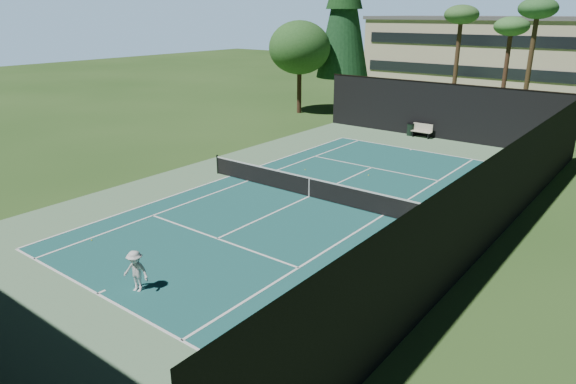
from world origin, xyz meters
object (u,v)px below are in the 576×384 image
at_px(park_bench, 422,130).
at_px(trash_bin, 411,129).
at_px(tennis_ball_b, 307,183).
at_px(tennis_ball_c, 369,175).
at_px(tennis_ball_d, 305,170).
at_px(tennis_ball_a, 92,240).
at_px(tennis_net, 309,186).
at_px(player, 136,271).

distance_m(park_bench, trash_bin, 0.95).
height_order(tennis_ball_b, trash_bin, trash_bin).
bearing_deg(tennis_ball_c, tennis_ball_d, -159.06).
xyz_separation_m(tennis_ball_b, tennis_ball_d, (-1.58, 1.98, -0.01)).
bearing_deg(tennis_ball_d, trash_bin, 85.53).
bearing_deg(tennis_ball_c, tennis_ball_b, -119.66).
bearing_deg(trash_bin, tennis_ball_c, -76.82).
distance_m(tennis_ball_a, park_bench, 25.39).
distance_m(tennis_net, player, 10.96).
relative_size(tennis_net, tennis_ball_d, 209.83).
bearing_deg(tennis_ball_b, player, -80.40).
bearing_deg(tennis_ball_a, player, -15.25).
xyz_separation_m(tennis_ball_b, trash_bin, (-0.63, 14.06, 0.44)).
distance_m(tennis_net, trash_bin, 15.77).
distance_m(tennis_ball_b, park_bench, 13.99).
height_order(tennis_net, tennis_ball_a, tennis_net).
height_order(tennis_net, park_bench, tennis_net).
xyz_separation_m(tennis_ball_a, park_bench, (2.92, 25.22, 0.52)).
distance_m(tennis_ball_a, tennis_ball_c, 15.22).
bearing_deg(tennis_ball_d, player, -75.71).
bearing_deg(tennis_net, tennis_ball_d, 128.40).
distance_m(tennis_ball_c, park_bench, 10.80).
xyz_separation_m(tennis_ball_a, tennis_ball_b, (2.61, 11.24, 0.01)).
bearing_deg(trash_bin, park_bench, -4.79).
height_order(player, tennis_ball_d, player).
xyz_separation_m(player, park_bench, (-1.81, 26.50, -0.17)).
height_order(tennis_net, player, player).
bearing_deg(tennis_ball_c, player, -89.15).
bearing_deg(trash_bin, tennis_net, -83.09).
distance_m(tennis_net, tennis_ball_a, 10.40).
xyz_separation_m(tennis_net, trash_bin, (-1.90, 15.66, -0.08)).
relative_size(tennis_ball_a, tennis_ball_c, 0.91).
relative_size(tennis_net, player, 8.95).
bearing_deg(tennis_ball_b, tennis_ball_c, 60.34).
bearing_deg(player, tennis_ball_c, 74.56).
height_order(tennis_net, tennis_ball_d, tennis_net).
relative_size(tennis_net, tennis_ball_a, 211.16).
height_order(tennis_ball_b, tennis_ball_d, tennis_ball_b).
xyz_separation_m(player, tennis_ball_b, (-2.12, 12.53, -0.68)).
distance_m(tennis_ball_b, tennis_ball_c, 3.81).
bearing_deg(tennis_net, tennis_ball_c, 82.81).
height_order(tennis_net, trash_bin, tennis_net).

